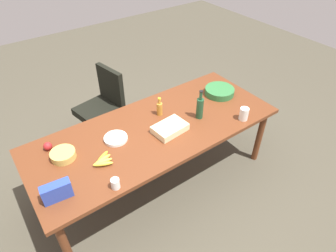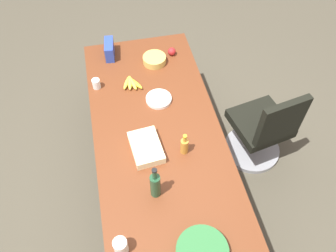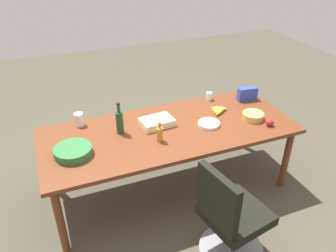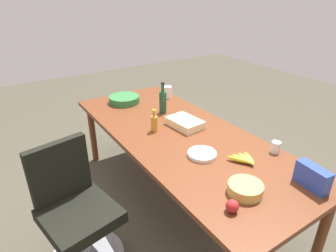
# 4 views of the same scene
# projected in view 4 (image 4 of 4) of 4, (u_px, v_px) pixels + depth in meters

# --- Properties ---
(ground_plane) EXTENTS (10.00, 10.00, 0.00)m
(ground_plane) POSITION_uv_depth(u_px,v_px,m) (179.00, 200.00, 2.82)
(ground_plane) COLOR #484336
(conference_table) EXTENTS (2.50, 1.02, 0.75)m
(conference_table) POSITION_uv_depth(u_px,v_px,m) (180.00, 140.00, 2.52)
(conference_table) COLOR brown
(conference_table) RESTS_ON ground
(office_chair) EXTENTS (0.57, 0.56, 0.95)m
(office_chair) POSITION_uv_depth(u_px,v_px,m) (78.00, 220.00, 2.07)
(office_chair) COLOR gray
(office_chair) RESTS_ON ground
(wine_bottle) EXTENTS (0.09, 0.09, 0.32)m
(wine_bottle) POSITION_uv_depth(u_px,v_px,m) (163.00, 101.00, 2.85)
(wine_bottle) COLOR #1E472B
(wine_bottle) RESTS_ON conference_table
(sheet_cake) EXTENTS (0.34, 0.25, 0.07)m
(sheet_cake) POSITION_uv_depth(u_px,v_px,m) (185.00, 123.00, 2.61)
(sheet_cake) COLOR beige
(sheet_cake) RESTS_ON conference_table
(salad_bowl) EXTENTS (0.34, 0.34, 0.07)m
(salad_bowl) POSITION_uv_depth(u_px,v_px,m) (124.00, 99.00, 3.14)
(salad_bowl) COLOR #2E6D37
(salad_bowl) RESTS_ON conference_table
(paper_cup) EXTENTS (0.07, 0.07, 0.09)m
(paper_cup) POSITION_uv_depth(u_px,v_px,m) (276.00, 147.00, 2.19)
(paper_cup) COLOR white
(paper_cup) RESTS_ON conference_table
(paper_plate_stack) EXTENTS (0.23, 0.23, 0.03)m
(paper_plate_stack) POSITION_uv_depth(u_px,v_px,m) (202.00, 154.00, 2.15)
(paper_plate_stack) COLOR white
(paper_plate_stack) RESTS_ON conference_table
(chip_bowl) EXTENTS (0.27, 0.27, 0.07)m
(chip_bowl) POSITION_uv_depth(u_px,v_px,m) (245.00, 189.00, 1.76)
(chip_bowl) COLOR tan
(chip_bowl) RESTS_ON conference_table
(apple_red) EXTENTS (0.09, 0.09, 0.08)m
(apple_red) POSITION_uv_depth(u_px,v_px,m) (232.00, 206.00, 1.61)
(apple_red) COLOR #AB2123
(apple_red) RESTS_ON conference_table
(chip_bag_blue) EXTENTS (0.23, 0.10, 0.15)m
(chip_bag_blue) POSITION_uv_depth(u_px,v_px,m) (312.00, 177.00, 1.79)
(chip_bag_blue) COLOR #2B45AB
(chip_bag_blue) RESTS_ON conference_table
(banana_bunch) EXTENTS (0.20, 0.19, 0.04)m
(banana_bunch) POSITION_uv_depth(u_px,v_px,m) (244.00, 159.00, 2.07)
(banana_bunch) COLOR gold
(banana_bunch) RESTS_ON conference_table
(dressing_bottle) EXTENTS (0.07, 0.07, 0.20)m
(dressing_bottle) POSITION_uv_depth(u_px,v_px,m) (154.00, 123.00, 2.50)
(dressing_bottle) COLOR #BF822E
(dressing_bottle) RESTS_ON conference_table
(mayo_jar) EXTENTS (0.11, 0.11, 0.13)m
(mayo_jar) POSITION_uv_depth(u_px,v_px,m) (168.00, 92.00, 3.27)
(mayo_jar) COLOR white
(mayo_jar) RESTS_ON conference_table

